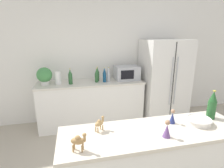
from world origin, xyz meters
name	(u,v)px	position (x,y,z in m)	size (l,w,h in m)	color
wall_back	(101,60)	(0.00, 2.73, 1.27)	(8.00, 0.06, 2.55)	white
back_counter	(92,103)	(-0.27, 2.40, 0.45)	(2.06, 0.63, 0.90)	white
refrigerator	(163,81)	(1.26, 2.31, 0.85)	(0.90, 0.76, 1.71)	silver
potted_plant	(44,76)	(-1.11, 2.37, 1.08)	(0.27, 0.27, 0.32)	silver
paper_towel_roll	(58,78)	(-0.88, 2.35, 1.02)	(0.12, 0.12, 0.23)	white
microwave	(127,73)	(0.47, 2.42, 1.04)	(0.48, 0.37, 0.28)	#B2B5BA
back_bottle_0	(97,74)	(-0.13, 2.45, 1.04)	(0.07, 0.07, 0.28)	#2D6033
back_bottle_1	(97,76)	(-0.16, 2.34, 1.03)	(0.07, 0.07, 0.27)	#2D6033
back_bottle_2	(108,75)	(0.07, 2.34, 1.04)	(0.07, 0.07, 0.28)	#B2B7BC
back_bottle_3	(104,75)	(-0.01, 2.32, 1.04)	(0.07, 0.07, 0.29)	navy
back_bottle_4	(70,77)	(-0.66, 2.31, 1.04)	(0.08, 0.08, 0.29)	#2D6033
wine_bottle	(212,105)	(0.81, 0.49, 1.07)	(0.09, 0.09, 0.31)	#235628
fruit_bowl	(199,121)	(0.60, 0.42, 0.96)	(0.24, 0.24, 0.06)	white
camel_figurine	(78,140)	(-0.59, 0.24, 1.02)	(0.13, 0.08, 0.16)	#A87F4C
camel_figurine_second	(100,123)	(-0.39, 0.50, 1.01)	(0.11, 0.09, 0.14)	tan
wise_man_figurine_crimson	(167,130)	(0.16, 0.27, 1.00)	(0.07, 0.07, 0.16)	#6B4784
wise_man_figurine_purple	(172,117)	(0.35, 0.49, 0.99)	(0.06, 0.06, 0.15)	navy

